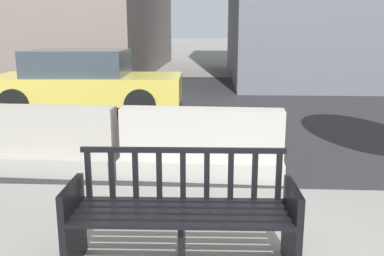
{
  "coord_description": "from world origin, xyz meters",
  "views": [
    {
      "loc": [
        -0.4,
        -1.96,
        1.76
      ],
      "look_at": [
        -0.63,
        2.48,
        0.75
      ],
      "focal_mm": 40.0,
      "sensor_mm": 36.0,
      "label": 1
    }
  ],
  "objects_px": {
    "street_bench": "(182,217)",
    "jersey_barrier_left": "(39,145)",
    "jersey_barrier_centre": "(201,148)",
    "car_taxi_near": "(85,82)"
  },
  "relations": [
    {
      "from": "street_bench",
      "to": "jersey_barrier_left",
      "type": "height_order",
      "value": "street_bench"
    },
    {
      "from": "street_bench",
      "to": "jersey_barrier_centre",
      "type": "distance_m",
      "value": 2.15
    },
    {
      "from": "street_bench",
      "to": "jersey_barrier_centre",
      "type": "height_order",
      "value": "street_bench"
    },
    {
      "from": "street_bench",
      "to": "car_taxi_near",
      "type": "distance_m",
      "value": 6.73
    },
    {
      "from": "street_bench",
      "to": "jersey_barrier_left",
      "type": "distance_m",
      "value": 2.99
    },
    {
      "from": "street_bench",
      "to": "car_taxi_near",
      "type": "bearing_deg",
      "value": 112.64
    },
    {
      "from": "jersey_barrier_left",
      "to": "car_taxi_near",
      "type": "distance_m",
      "value": 4.05
    },
    {
      "from": "jersey_barrier_centre",
      "to": "jersey_barrier_left",
      "type": "relative_size",
      "value": 1.0
    },
    {
      "from": "jersey_barrier_centre",
      "to": "car_taxi_near",
      "type": "distance_m",
      "value": 4.86
    },
    {
      "from": "jersey_barrier_centre",
      "to": "jersey_barrier_left",
      "type": "height_order",
      "value": "same"
    }
  ]
}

